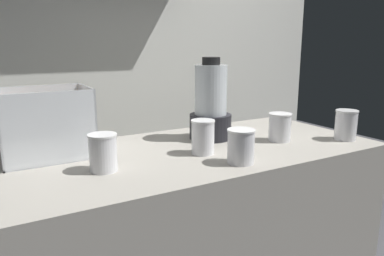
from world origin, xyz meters
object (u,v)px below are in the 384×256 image
object	(u,v)px
carrot_display_bin	(45,137)
juice_cup_beet_middle	(241,148)
juice_cup_orange_far_right	(346,126)
juice_cup_carrot_left	(203,139)
blender_pitcher	(211,106)
juice_cup_carrot_right	(280,129)
juice_cup_beet_far_left	(103,154)

from	to	relation	value
carrot_display_bin	juice_cup_beet_middle	world-z (taller)	carrot_display_bin
juice_cup_orange_far_right	juice_cup_carrot_left	bearing A→B (deg)	168.68
carrot_display_bin	juice_cup_beet_middle	xyz separation A→B (m)	(0.54, -0.38, -0.02)
blender_pitcher	juice_cup_carrot_right	size ratio (longest dim) A/B	2.96
juice_cup_beet_far_left	juice_cup_orange_far_right	size ratio (longest dim) A/B	0.96
carrot_display_bin	juice_cup_beet_far_left	xyz separation A→B (m)	(0.13, -0.24, -0.02)
carrot_display_bin	blender_pitcher	xyz separation A→B (m)	(0.63, -0.06, 0.06)
carrot_display_bin	juice_cup_carrot_left	distance (m)	0.54
juice_cup_beet_middle	juice_cup_orange_far_right	size ratio (longest dim) A/B	0.93
juice_cup_carrot_left	juice_cup_orange_far_right	xyz separation A→B (m)	(0.60, -0.12, 0.00)
juice_cup_orange_far_right	carrot_display_bin	bearing A→B (deg)	162.02
juice_cup_carrot_left	juice_cup_beet_middle	bearing A→B (deg)	-71.55
carrot_display_bin	juice_cup_carrot_right	size ratio (longest dim) A/B	2.64
juice_cup_beet_far_left	juice_cup_beet_middle	distance (m)	0.43
juice_cup_beet_middle	juice_cup_orange_far_right	world-z (taller)	juice_cup_orange_far_right
juice_cup_carrot_left	juice_cup_carrot_right	distance (m)	0.36
blender_pitcher	juice_cup_beet_far_left	bearing A→B (deg)	-160.85
blender_pitcher	juice_cup_carrot_right	world-z (taller)	blender_pitcher
blender_pitcher	juice_cup_beet_middle	world-z (taller)	blender_pitcher
blender_pitcher	juice_cup_orange_far_right	distance (m)	0.55
carrot_display_bin	juice_cup_beet_middle	distance (m)	0.66
carrot_display_bin	juice_cup_beet_middle	bearing A→B (deg)	-35.59
juice_cup_beet_middle	juice_cup_orange_far_right	xyz separation A→B (m)	(0.55, 0.03, 0.01)
juice_cup_carrot_right	juice_cup_orange_far_right	distance (m)	0.27
blender_pitcher	juice_cup_carrot_right	xyz separation A→B (m)	(0.22, -0.17, -0.08)
carrot_display_bin	juice_cup_orange_far_right	bearing A→B (deg)	-17.98
carrot_display_bin	juice_cup_beet_far_left	distance (m)	0.27
carrot_display_bin	juice_cup_carrot_left	xyz separation A→B (m)	(0.49, -0.23, -0.02)
juice_cup_carrot_left	juice_cup_carrot_right	size ratio (longest dim) A/B	1.09
juice_cup_beet_far_left	juice_cup_carrot_left	world-z (taller)	juice_cup_carrot_left
carrot_display_bin	juice_cup_beet_far_left	bearing A→B (deg)	-61.39
juice_cup_beet_middle	juice_cup_carrot_left	bearing A→B (deg)	108.45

